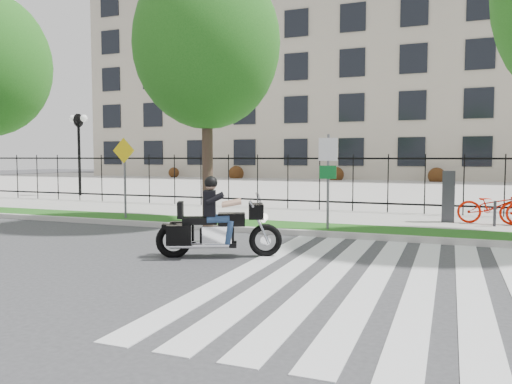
% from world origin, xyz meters
% --- Properties ---
extents(ground, '(120.00, 120.00, 0.00)m').
position_xyz_m(ground, '(0.00, 0.00, 0.00)').
color(ground, '#363638').
rests_on(ground, ground).
extents(curb, '(60.00, 0.20, 0.15)m').
position_xyz_m(curb, '(0.00, 4.10, 0.07)').
color(curb, '#ADAAA3').
rests_on(curb, ground).
extents(grass_verge, '(60.00, 1.50, 0.15)m').
position_xyz_m(grass_verge, '(0.00, 4.95, 0.07)').
color(grass_verge, '#1D5214').
rests_on(grass_verge, ground).
extents(sidewalk, '(60.00, 3.50, 0.15)m').
position_xyz_m(sidewalk, '(0.00, 7.45, 0.07)').
color(sidewalk, '#AAA79F').
rests_on(sidewalk, ground).
extents(plaza, '(80.00, 34.00, 0.10)m').
position_xyz_m(plaza, '(0.00, 25.00, 0.05)').
color(plaza, '#AAA79F').
rests_on(plaza, ground).
extents(crosswalk_stripes, '(5.70, 8.00, 0.01)m').
position_xyz_m(crosswalk_stripes, '(4.83, 0.00, 0.01)').
color(crosswalk_stripes, silver).
rests_on(crosswalk_stripes, ground).
extents(iron_fence, '(30.00, 0.06, 2.00)m').
position_xyz_m(iron_fence, '(0.00, 9.20, 1.15)').
color(iron_fence, black).
rests_on(iron_fence, sidewalk).
extents(office_building, '(60.00, 21.90, 20.15)m').
position_xyz_m(office_building, '(0.00, 44.92, 9.97)').
color(office_building, '#B0A58E').
rests_on(office_building, ground).
extents(lamp_post_left, '(1.06, 0.70, 4.25)m').
position_xyz_m(lamp_post_left, '(-12.00, 12.00, 3.21)').
color(lamp_post_left, black).
rests_on(lamp_post_left, ground).
extents(street_tree_1, '(4.31, 4.31, 7.67)m').
position_xyz_m(street_tree_1, '(-1.15, 4.95, 5.33)').
color(street_tree_1, '#39261F').
rests_on(street_tree_1, grass_verge).
extents(sign_pole_regulatory, '(0.50, 0.09, 2.50)m').
position_xyz_m(sign_pole_regulatory, '(2.58, 4.58, 1.74)').
color(sign_pole_regulatory, '#59595B').
rests_on(sign_pole_regulatory, grass_verge).
extents(sign_pole_warning, '(0.78, 0.09, 2.49)m').
position_xyz_m(sign_pole_warning, '(-3.84, 4.58, 1.74)').
color(sign_pole_warning, '#59595B').
rests_on(sign_pole_warning, grass_verge).
extents(motorcycle_rider, '(2.43, 1.36, 2.00)m').
position_xyz_m(motorcycle_rider, '(1.19, 0.80, 0.67)').
color(motorcycle_rider, black).
rests_on(motorcycle_rider, ground).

